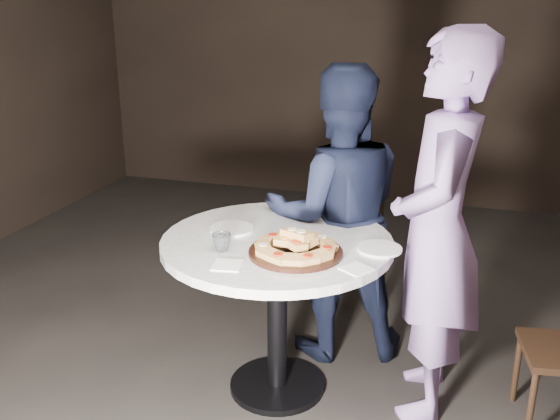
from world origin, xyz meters
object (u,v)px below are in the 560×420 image
object	(u,v)px
focaccia_pile	(296,244)
water_glass	(222,242)
serving_board	(296,252)
chair_far	(351,236)
diner_teal	(438,231)
table	(277,268)
diner_navy	(337,215)

from	to	relation	value
focaccia_pile	water_glass	world-z (taller)	focaccia_pile
serving_board	chair_far	xyz separation A→B (m)	(0.05, 1.09, -0.33)
serving_board	focaccia_pile	xyz separation A→B (m)	(0.00, 0.00, 0.04)
chair_far	diner_teal	distance (m)	1.07
focaccia_pile	chair_far	world-z (taller)	focaccia_pile
table	diner_teal	size ratio (longest dim) A/B	0.72
diner_teal	serving_board	bearing A→B (deg)	-68.63
water_glass	focaccia_pile	bearing A→B (deg)	10.19
serving_board	chair_far	distance (m)	1.14
diner_teal	table	bearing A→B (deg)	-83.99
diner_teal	diner_navy	bearing A→B (deg)	-126.95
focaccia_pile	serving_board	bearing A→B (deg)	-146.07
chair_far	diner_navy	size ratio (longest dim) A/B	0.56
water_glass	chair_far	size ratio (longest dim) A/B	0.10
serving_board	diner_navy	bearing A→B (deg)	85.13
serving_board	diner_navy	world-z (taller)	diner_navy
table	diner_navy	xyz separation A→B (m)	(0.19, 0.49, 0.13)
diner_navy	focaccia_pile	bearing A→B (deg)	65.75
table	focaccia_pile	world-z (taller)	focaccia_pile
diner_navy	diner_teal	size ratio (longest dim) A/B	0.89
serving_board	diner_teal	world-z (taller)	diner_teal
water_glass	diner_teal	xyz separation A→B (m)	(0.94, 0.33, 0.04)
focaccia_pile	diner_navy	size ratio (longest dim) A/B	0.24
serving_board	chair_far	bearing A→B (deg)	87.13
table	focaccia_pile	xyz separation A→B (m)	(0.14, -0.15, 0.20)
diner_navy	diner_teal	world-z (taller)	diner_teal
serving_board	focaccia_pile	distance (m)	0.04
diner_teal	focaccia_pile	bearing A→B (deg)	-68.67
serving_board	focaccia_pile	world-z (taller)	focaccia_pile
table	focaccia_pile	size ratio (longest dim) A/B	3.40
water_glass	chair_far	world-z (taller)	water_glass
chair_far	diner_teal	world-z (taller)	diner_teal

